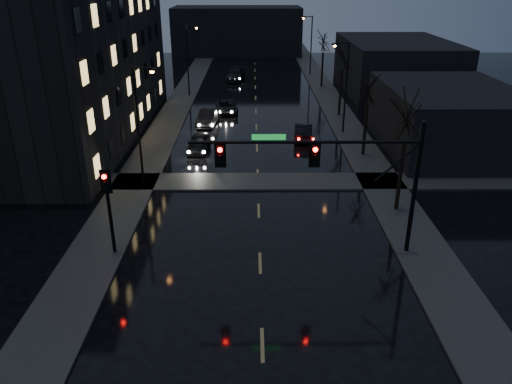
{
  "coord_description": "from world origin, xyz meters",
  "views": [
    {
      "loc": [
        -0.35,
        -13.4,
        13.29
      ],
      "look_at": [
        -0.19,
        9.55,
        3.2
      ],
      "focal_mm": 35.0,
      "sensor_mm": 36.0,
      "label": 1
    }
  ],
  "objects_px": {
    "oncoming_car_b": "(208,118)",
    "oncoming_car_a": "(199,143)",
    "oncoming_car_d": "(235,75)",
    "lead_car": "(304,131)",
    "oncoming_car_c": "(227,107)"
  },
  "relations": [
    {
      "from": "oncoming_car_c",
      "to": "oncoming_car_a",
      "type": "bearing_deg",
      "value": -103.95
    },
    {
      "from": "oncoming_car_b",
      "to": "oncoming_car_a",
      "type": "bearing_deg",
      "value": -83.43
    },
    {
      "from": "oncoming_car_a",
      "to": "oncoming_car_c",
      "type": "xyz_separation_m",
      "value": [
        1.68,
        12.13,
        -0.04
      ]
    },
    {
      "from": "oncoming_car_b",
      "to": "lead_car",
      "type": "relative_size",
      "value": 1.02
    },
    {
      "from": "oncoming_car_d",
      "to": "lead_car",
      "type": "height_order",
      "value": "oncoming_car_d"
    },
    {
      "from": "oncoming_car_a",
      "to": "oncoming_car_b",
      "type": "xyz_separation_m",
      "value": [
        0.09,
        7.47,
        0.04
      ]
    },
    {
      "from": "oncoming_car_d",
      "to": "lead_car",
      "type": "distance_m",
      "value": 26.89
    },
    {
      "from": "lead_car",
      "to": "oncoming_car_a",
      "type": "bearing_deg",
      "value": 25.53
    },
    {
      "from": "oncoming_car_d",
      "to": "lead_car",
      "type": "xyz_separation_m",
      "value": [
        6.73,
        -26.03,
        -0.06
      ]
    },
    {
      "from": "lead_car",
      "to": "oncoming_car_d",
      "type": "bearing_deg",
      "value": -69.15
    },
    {
      "from": "oncoming_car_b",
      "to": "lead_car",
      "type": "xyz_separation_m",
      "value": [
        8.69,
        -4.42,
        -0.01
      ]
    },
    {
      "from": "oncoming_car_a",
      "to": "lead_car",
      "type": "relative_size",
      "value": 0.93
    },
    {
      "from": "oncoming_car_c",
      "to": "oncoming_car_d",
      "type": "xyz_separation_m",
      "value": [
        0.37,
        16.96,
        0.12
      ]
    },
    {
      "from": "oncoming_car_a",
      "to": "oncoming_car_c",
      "type": "height_order",
      "value": "oncoming_car_a"
    },
    {
      "from": "oncoming_car_b",
      "to": "oncoming_car_d",
      "type": "xyz_separation_m",
      "value": [
        1.96,
        21.61,
        0.05
      ]
    }
  ]
}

